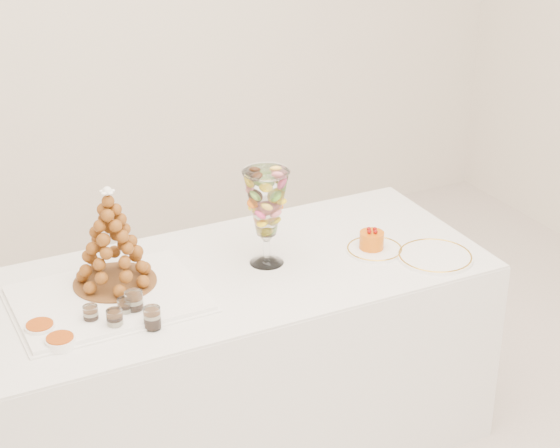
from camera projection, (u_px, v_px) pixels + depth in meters
buffet_table at (214, 367)px, 3.28m from camera, size 1.92×0.80×0.72m
lace_tray at (108, 299)px, 2.98m from camera, size 0.58×0.44×0.02m
macaron_vase at (266, 204)px, 3.12m from camera, size 0.15×0.15×0.34m
cake_plate at (375, 250)px, 3.30m from camera, size 0.20×0.20×0.01m
spare_plate at (435, 257)px, 3.25m from camera, size 0.26×0.26×0.01m
verrine_a at (91, 315)px, 2.84m from camera, size 0.06×0.06×0.06m
verrine_b at (125, 308)px, 2.88m from camera, size 0.05×0.05×0.06m
verrine_c at (134, 303)px, 2.89m from camera, size 0.06×0.06×0.08m
verrine_d at (115, 320)px, 2.81m from camera, size 0.06×0.06×0.07m
verrine_e at (152, 318)px, 2.82m from camera, size 0.06×0.06×0.07m
ramekin_back at (40, 329)px, 2.80m from camera, size 0.09×0.09×0.03m
ramekin_front at (60, 342)px, 2.74m from camera, size 0.09×0.09×0.03m
croquembouche at (111, 237)px, 2.98m from camera, size 0.29×0.29×0.34m
mousse_cake at (372, 240)px, 3.29m from camera, size 0.09×0.09×0.08m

